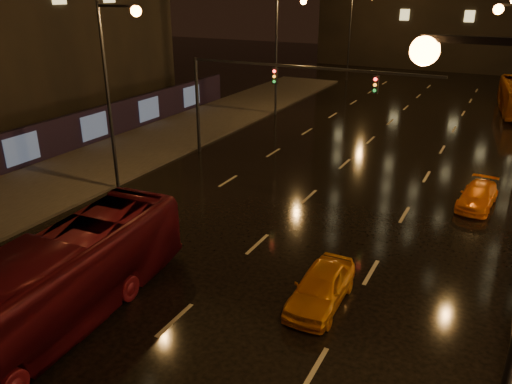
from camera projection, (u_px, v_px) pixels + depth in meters
ground at (334, 174)px, 29.78m from camera, size 140.00×140.00×0.00m
sidewalk_left at (104, 163)px, 31.42m from camera, size 7.00×70.00×0.15m
hoarding_left at (20, 149)px, 30.09m from camera, size 0.30×46.00×2.50m
traffic_signal at (259, 87)px, 30.14m from camera, size 15.31×0.32×6.20m
streetlight_right at (499, 224)px, 8.75m from camera, size 2.64×0.50×10.00m
bus_red at (54, 286)px, 15.74m from camera, size 3.45×11.25×3.09m
taxi_near at (321, 287)px, 17.28m from camera, size 1.68×4.00×1.35m
taxi_far at (478, 196)px, 25.14m from camera, size 1.90×3.96×1.11m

